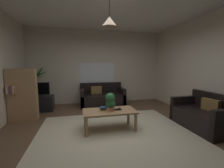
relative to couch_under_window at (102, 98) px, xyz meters
name	(u,v)px	position (x,y,z in m)	size (l,w,h in m)	color
floor	(115,133)	(-0.09, -2.35, -0.29)	(5.17, 5.63, 0.02)	brown
rug	(117,137)	(-0.09, -2.55, -0.27)	(3.36, 3.09, 0.01)	beige
wall_back	(98,67)	(-0.09, 0.50, 1.15)	(5.29, 0.06, 2.86)	beige
wall_right	(216,67)	(2.52, -2.35, 1.15)	(0.06, 5.63, 2.86)	beige
window_pane	(97,75)	(-0.12, 0.46, 0.84)	(1.36, 0.01, 0.94)	white
couch_under_window	(102,98)	(0.00, 0.00, 0.00)	(1.61, 0.81, 0.82)	black
couch_right_side	(204,116)	(2.02, -2.56, 0.00)	(0.81, 1.35, 0.82)	black
coffee_table	(110,113)	(-0.18, -2.16, 0.11)	(1.21, 0.60, 0.46)	#A87F56
book_on_table_0	(103,110)	(-0.33, -2.12, 0.19)	(0.14, 0.09, 0.02)	gold
book_on_table_1	(103,109)	(-0.32, -2.10, 0.22)	(0.14, 0.09, 0.03)	#2D4C8C
book_on_table_2	(103,108)	(-0.32, -2.12, 0.25)	(0.13, 0.12, 0.03)	#2D4C8C
remote_on_table_0	(118,109)	(0.01, -2.17, 0.19)	(0.05, 0.16, 0.02)	black
remote_on_table_1	(119,109)	(0.04, -2.14, 0.19)	(0.05, 0.16, 0.02)	black
potted_plant_on_table	(110,102)	(-0.16, -2.17, 0.39)	(0.24, 0.23, 0.41)	#B77051
tv_stand	(39,104)	(-2.13, -0.28, -0.03)	(0.90, 0.44, 0.50)	black
tv	(38,89)	(-2.13, -0.30, 0.45)	(0.70, 0.16, 0.44)	black
potted_palm_corner	(37,88)	(-2.27, 0.19, 0.43)	(0.74, 0.79, 1.50)	#B77051
bookshelf_corner	(22,95)	(-2.31, -1.09, 0.43)	(0.70, 0.31, 1.40)	#A87F56
pendant_lamp	(109,22)	(-0.18, -2.16, 2.13)	(0.33, 0.33, 0.56)	black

